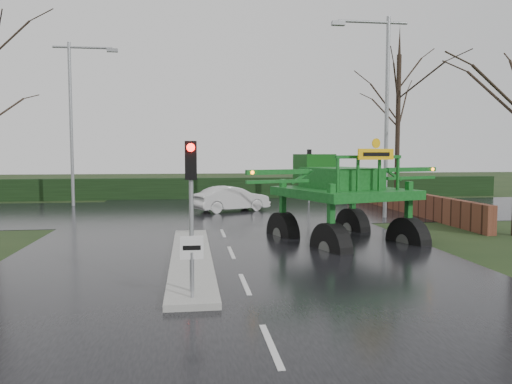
{
  "coord_description": "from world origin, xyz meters",
  "views": [
    {
      "loc": [
        -1.34,
        -12.07,
        3.25
      ],
      "look_at": [
        0.82,
        3.97,
        2.0
      ],
      "focal_mm": 35.0,
      "sensor_mm": 36.0,
      "label": 1
    }
  ],
  "objects": [
    {
      "name": "tree_right_far",
      "position": [
        13.0,
        21.0,
        6.5
      ],
      "size": [
        7.0,
        7.0,
        12.05
      ],
      "color": "black",
      "rests_on": "ground"
    },
    {
      "name": "road_cross",
      "position": [
        0.0,
        16.0,
        0.01
      ],
      "size": [
        80.0,
        12.0,
        0.02
      ],
      "primitive_type": "cube",
      "color": "black",
      "rests_on": "ground"
    },
    {
      "name": "brick_wall",
      "position": [
        10.5,
        16.0,
        0.6
      ],
      "size": [
        0.4,
        20.0,
        1.2
      ],
      "primitive_type": "cube",
      "color": "#592D1E",
      "rests_on": "ground"
    },
    {
      "name": "crop_sprayer",
      "position": [
        3.29,
        4.22,
        2.23
      ],
      "size": [
        8.06,
        6.18,
        4.71
      ],
      "rotation": [
        0.0,
        0.0,
        0.31
      ],
      "color": "black",
      "rests_on": "ground"
    },
    {
      "name": "hedge_row",
      "position": [
        0.0,
        24.0,
        0.75
      ],
      "size": [
        44.0,
        0.9,
        1.5
      ],
      "primitive_type": "cube",
      "color": "black",
      "rests_on": "ground"
    },
    {
      "name": "median_island",
      "position": [
        -1.3,
        3.0,
        0.09
      ],
      "size": [
        1.2,
        10.0,
        0.16
      ],
      "primitive_type": "cube",
      "color": "gray",
      "rests_on": "ground"
    },
    {
      "name": "ground",
      "position": [
        0.0,
        0.0,
        0.0
      ],
      "size": [
        140.0,
        140.0,
        0.0
      ],
      "primitive_type": "plane",
      "color": "black",
      "rests_on": "ground"
    },
    {
      "name": "white_sedan",
      "position": [
        1.01,
        15.73,
        0.0
      ],
      "size": [
        4.5,
        3.06,
        1.4
      ],
      "primitive_type": "imported",
      "rotation": [
        0.0,
        0.0,
        1.98
      ],
      "color": "silver",
      "rests_on": "ground"
    },
    {
      "name": "traffic_signal_far",
      "position": [
        6.5,
        20.01,
        2.59
      ],
      "size": [
        0.26,
        0.33,
        3.52
      ],
      "rotation": [
        0.0,
        0.0,
        3.14
      ],
      "color": "gray",
      "rests_on": "ground"
    },
    {
      "name": "road_main",
      "position": [
        0.0,
        10.0,
        0.0
      ],
      "size": [
        14.0,
        80.0,
        0.02
      ],
      "primitive_type": "cube",
      "color": "black",
      "rests_on": "ground"
    },
    {
      "name": "keep_left_sign",
      "position": [
        -1.3,
        -1.5,
        1.06
      ],
      "size": [
        0.5,
        0.07,
        1.35
      ],
      "color": "gray",
      "rests_on": "ground"
    },
    {
      "name": "traffic_signal_mid",
      "position": [
        -1.3,
        7.49,
        2.59
      ],
      "size": [
        0.26,
        0.33,
        3.52
      ],
      "color": "gray",
      "rests_on": "ground"
    },
    {
      "name": "street_light_left_far",
      "position": [
        -8.19,
        20.0,
        5.99
      ],
      "size": [
        3.85,
        0.3,
        10.0
      ],
      "color": "gray",
      "rests_on": "ground"
    },
    {
      "name": "street_light_right",
      "position": [
        8.19,
        12.0,
        5.99
      ],
      "size": [
        3.85,
        0.3,
        10.0
      ],
      "color": "gray",
      "rests_on": "ground"
    },
    {
      "name": "traffic_signal_near",
      "position": [
        -1.3,
        -1.01,
        2.59
      ],
      "size": [
        0.26,
        0.33,
        3.52
      ],
      "color": "gray",
      "rests_on": "ground"
    }
  ]
}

